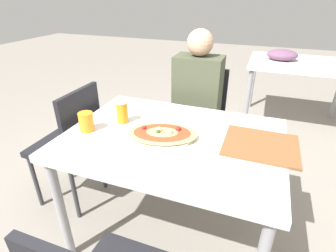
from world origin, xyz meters
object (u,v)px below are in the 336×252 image
drink_glass (86,122)px  chair_side_left (71,141)px  soda_can (122,113)px  pizza_main (162,134)px  dining_table (173,148)px  person_seated (197,100)px  chair_far_seated (199,117)px

drink_glass → chair_side_left: bearing=149.4°
soda_can → pizza_main: bearing=-17.0°
chair_side_left → drink_glass: (0.30, -0.18, 0.28)m
pizza_main → soda_can: bearing=163.0°
drink_glass → pizza_main: bearing=10.1°
pizza_main → drink_glass: drink_glass is taller
dining_table → person_seated: 0.64m
dining_table → chair_side_left: 0.79m
dining_table → chair_far_seated: bearing=92.7°
chair_side_left → person_seated: 0.95m
chair_side_left → pizza_main: bearing=-98.2°
chair_far_seated → person_seated: bearing=90.0°
chair_side_left → soda_can: chair_side_left is taller
soda_can → drink_glass: 0.21m
chair_side_left → drink_glass: bearing=-120.6°
chair_far_seated → drink_glass: chair_far_seated is taller
chair_side_left → dining_table: bearing=-95.0°
pizza_main → chair_side_left: bearing=171.8°
chair_far_seated → soda_can: bearing=67.1°
dining_table → drink_glass: drink_glass is taller
person_seated → pizza_main: size_ratio=2.88×
chair_far_seated → drink_glass: 1.01m
chair_far_seated → soda_can: chair_far_seated is taller
pizza_main → person_seated: bearing=89.1°
dining_table → person_seated: person_seated is taller
chair_far_seated → drink_glass: size_ratio=8.28×
chair_far_seated → chair_side_left: same height
chair_side_left → pizza_main: chair_side_left is taller
pizza_main → dining_table: bearing=38.6°
chair_side_left → soda_can: size_ratio=7.16×
person_seated → pizza_main: (-0.01, -0.68, 0.06)m
chair_far_seated → pizza_main: 0.83m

